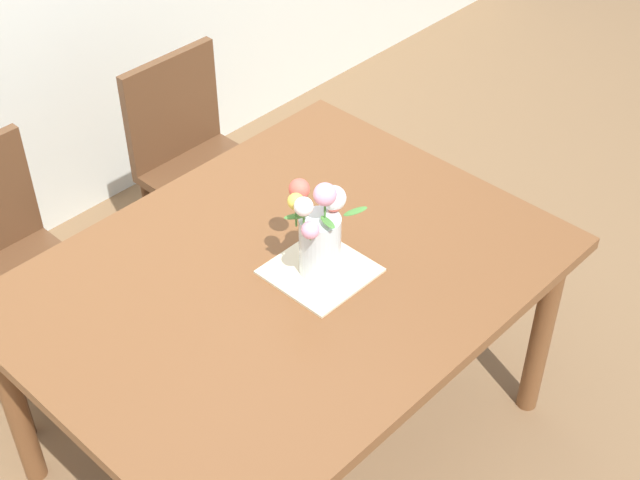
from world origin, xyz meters
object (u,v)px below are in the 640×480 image
chair_left (3,259)px  chair_right (195,155)px  flower_vase (319,230)px  dining_table (286,293)px

chair_left → chair_right: (0.83, 0.00, 0.00)m
flower_vase → chair_right: bearing=70.6°
dining_table → chair_left: size_ratio=1.69×
chair_left → flower_vase: flower_vase is taller
dining_table → chair_right: 1.02m
dining_table → chair_right: (0.42, 0.92, -0.16)m
chair_left → chair_right: same height
chair_right → flower_vase: bearing=70.6°
dining_table → flower_vase: 0.26m
chair_left → flower_vase: size_ratio=2.82×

